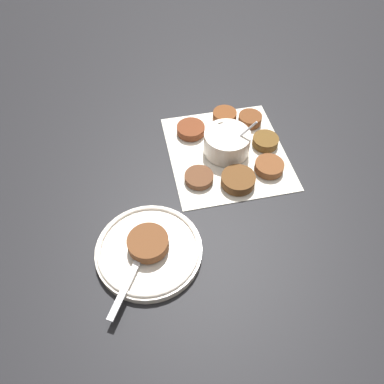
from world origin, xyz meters
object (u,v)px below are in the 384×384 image
object	(u,v)px
sauce_bowl	(227,143)
serving_plate	(149,250)
fritter_on_plate	(148,243)
fork	(138,260)

from	to	relation	value
sauce_bowl	serving_plate	bearing A→B (deg)	125.98
sauce_bowl	serving_plate	xyz separation A→B (m)	(-0.18, 0.25, -0.02)
fritter_on_plate	sauce_bowl	bearing A→B (deg)	-54.24
fork	serving_plate	bearing A→B (deg)	-53.27
fritter_on_plate	fork	distance (m)	0.04
sauce_bowl	fork	world-z (taller)	sauce_bowl
sauce_bowl	serving_plate	size ratio (longest dim) A/B	0.57
serving_plate	fritter_on_plate	distance (m)	0.02
sauce_bowl	fritter_on_plate	distance (m)	0.31
serving_plate	fritter_on_plate	size ratio (longest dim) A/B	2.62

